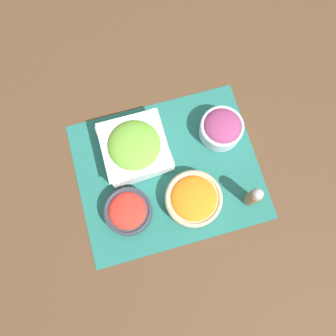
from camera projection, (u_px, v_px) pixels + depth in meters
ground_plane at (168, 171)px, 0.94m from camera, size 3.00×3.00×0.00m
placemat at (168, 171)px, 0.94m from camera, size 0.52×0.43×0.00m
carrot_bowl at (194, 199)px, 0.89m from camera, size 0.16×0.16×0.06m
tomato_bowl at (128, 211)px, 0.88m from camera, size 0.13×0.13×0.05m
lettuce_bowl at (135, 147)px, 0.91m from camera, size 0.19×0.19×0.09m
onion_bowl at (221, 128)px, 0.93m from camera, size 0.12×0.12×0.07m
pepper_shaker at (254, 197)px, 0.86m from camera, size 0.03×0.03×0.11m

